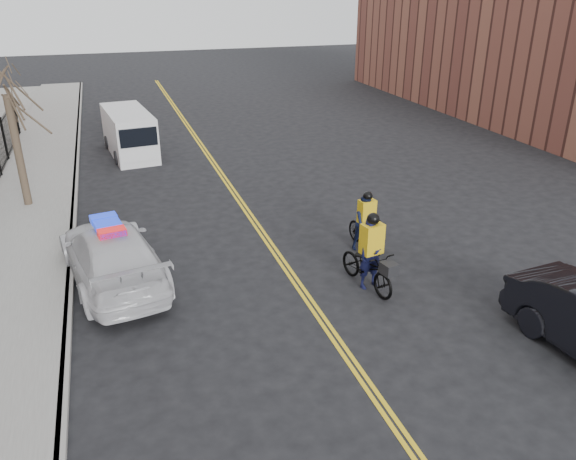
{
  "coord_description": "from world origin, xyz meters",
  "views": [
    {
      "loc": [
        -4.49,
        -11.41,
        7.71
      ],
      "look_at": [
        -0.01,
        2.27,
        1.3
      ],
      "focal_mm": 35.0,
      "sensor_mm": 36.0,
      "label": 1
    }
  ],
  "objects_px": {
    "cyclist_near": "(371,262)",
    "cyclist_far": "(366,227)",
    "police_cruiser": "(112,255)",
    "cargo_van": "(130,134)"
  },
  "relations": [
    {
      "from": "cargo_van",
      "to": "cyclist_near",
      "type": "relative_size",
      "value": 2.23
    },
    {
      "from": "cargo_van",
      "to": "cyclist_far",
      "type": "distance_m",
      "value": 14.4
    },
    {
      "from": "cyclist_near",
      "to": "cyclist_far",
      "type": "xyz_separation_m",
      "value": [
        0.91,
        2.21,
        -0.01
      ]
    },
    {
      "from": "police_cruiser",
      "to": "cargo_van",
      "type": "bearing_deg",
      "value": -105.67
    },
    {
      "from": "cyclist_near",
      "to": "cyclist_far",
      "type": "distance_m",
      "value": 2.39
    },
    {
      "from": "police_cruiser",
      "to": "cyclist_near",
      "type": "height_order",
      "value": "cyclist_near"
    },
    {
      "from": "police_cruiser",
      "to": "cargo_van",
      "type": "xyz_separation_m",
      "value": [
        1.32,
        12.68,
        0.21
      ]
    },
    {
      "from": "police_cruiser",
      "to": "cyclist_far",
      "type": "xyz_separation_m",
      "value": [
        7.56,
        -0.3,
        -0.07
      ]
    },
    {
      "from": "police_cruiser",
      "to": "cyclist_far",
      "type": "height_order",
      "value": "cyclist_far"
    },
    {
      "from": "cyclist_near",
      "to": "cyclist_far",
      "type": "relative_size",
      "value": 1.2
    }
  ]
}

